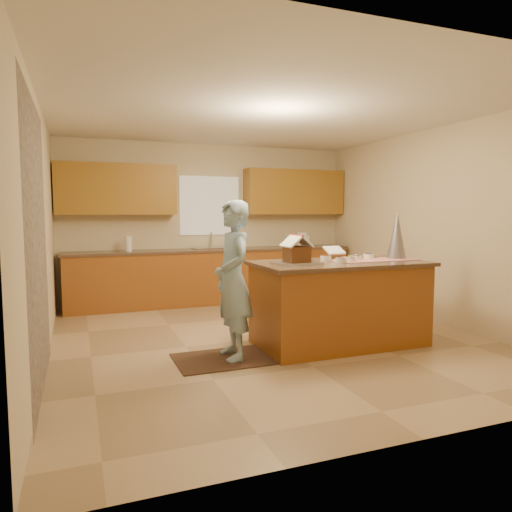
% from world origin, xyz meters
% --- Properties ---
extents(floor, '(5.50, 5.50, 0.00)m').
position_xyz_m(floor, '(0.00, 0.00, 0.00)').
color(floor, tan).
rests_on(floor, ground).
extents(ceiling, '(5.50, 5.50, 0.00)m').
position_xyz_m(ceiling, '(0.00, 0.00, 2.70)').
color(ceiling, silver).
rests_on(ceiling, floor).
extents(wall_back, '(5.50, 5.50, 0.00)m').
position_xyz_m(wall_back, '(0.00, 2.75, 1.35)').
color(wall_back, beige).
rests_on(wall_back, floor).
extents(wall_front, '(5.50, 5.50, 0.00)m').
position_xyz_m(wall_front, '(0.00, -2.75, 1.35)').
color(wall_front, beige).
rests_on(wall_front, floor).
extents(wall_left, '(5.50, 5.50, 0.00)m').
position_xyz_m(wall_left, '(-2.50, 0.00, 1.35)').
color(wall_left, beige).
rests_on(wall_left, floor).
extents(wall_right, '(5.50, 5.50, 0.00)m').
position_xyz_m(wall_right, '(2.50, 0.00, 1.35)').
color(wall_right, beige).
rests_on(wall_right, floor).
extents(stone_accent, '(0.00, 2.50, 2.50)m').
position_xyz_m(stone_accent, '(-2.48, -0.80, 1.25)').
color(stone_accent, gray).
rests_on(stone_accent, wall_left).
extents(window_curtain, '(1.05, 0.03, 1.00)m').
position_xyz_m(window_curtain, '(0.00, 2.72, 1.65)').
color(window_curtain, white).
rests_on(window_curtain, wall_back).
extents(back_counter_base, '(4.80, 0.60, 0.88)m').
position_xyz_m(back_counter_base, '(0.00, 2.45, 0.44)').
color(back_counter_base, brown).
rests_on(back_counter_base, floor).
extents(back_counter_top, '(4.85, 0.63, 0.04)m').
position_xyz_m(back_counter_top, '(0.00, 2.45, 0.90)').
color(back_counter_top, brown).
rests_on(back_counter_top, back_counter_base).
extents(upper_cabinet_left, '(1.85, 0.35, 0.80)m').
position_xyz_m(upper_cabinet_left, '(-1.55, 2.57, 1.90)').
color(upper_cabinet_left, '#9E6A22').
rests_on(upper_cabinet_left, wall_back).
extents(upper_cabinet_right, '(1.85, 0.35, 0.80)m').
position_xyz_m(upper_cabinet_right, '(1.55, 2.57, 1.90)').
color(upper_cabinet_right, '#9E6A22').
rests_on(upper_cabinet_right, wall_back).
extents(sink, '(0.70, 0.45, 0.12)m').
position_xyz_m(sink, '(0.00, 2.45, 0.89)').
color(sink, silver).
rests_on(sink, back_counter_top).
extents(faucet, '(0.03, 0.03, 0.28)m').
position_xyz_m(faucet, '(0.00, 2.63, 1.06)').
color(faucet, silver).
rests_on(faucet, back_counter_top).
extents(island_base, '(1.91, 0.96, 0.93)m').
position_xyz_m(island_base, '(0.66, -0.52, 0.47)').
color(island_base, brown).
rests_on(island_base, floor).
extents(island_top, '(1.99, 1.04, 0.04)m').
position_xyz_m(island_top, '(0.66, -0.52, 0.95)').
color(island_top, brown).
rests_on(island_top, island_base).
extents(table_runner, '(1.06, 0.38, 0.01)m').
position_xyz_m(table_runner, '(1.14, -0.52, 0.98)').
color(table_runner, red).
rests_on(table_runner, island_top).
extents(baking_tray, '(0.49, 0.36, 0.03)m').
position_xyz_m(baking_tray, '(0.08, -0.58, 0.99)').
color(baking_tray, silver).
rests_on(baking_tray, island_top).
extents(cookbook, '(0.23, 0.18, 0.10)m').
position_xyz_m(cookbook, '(0.82, -0.12, 1.07)').
color(cookbook, white).
rests_on(cookbook, island_top).
extents(tinsel_tree, '(0.23, 0.23, 0.58)m').
position_xyz_m(tinsel_tree, '(1.49, -0.47, 1.26)').
color(tinsel_tree, '#ADADBA').
rests_on(tinsel_tree, island_top).
extents(rug, '(1.12, 0.73, 0.01)m').
position_xyz_m(rug, '(-0.71, -0.59, 0.01)').
color(rug, black).
rests_on(rug, floor).
extents(boy, '(0.40, 0.60, 1.65)m').
position_xyz_m(boy, '(-0.66, -0.59, 0.84)').
color(boy, '#97BDD6').
rests_on(boy, rug).
extents(canister_a, '(0.16, 0.16, 0.22)m').
position_xyz_m(canister_a, '(1.42, 2.45, 1.03)').
color(canister_a, white).
rests_on(canister_a, back_counter_top).
extents(canister_b, '(0.18, 0.18, 0.26)m').
position_xyz_m(canister_b, '(1.65, 2.45, 1.05)').
color(canister_b, white).
rests_on(canister_b, back_counter_top).
extents(canister_c, '(0.14, 0.14, 0.20)m').
position_xyz_m(canister_c, '(1.74, 2.45, 1.02)').
color(canister_c, white).
rests_on(canister_c, back_counter_top).
extents(paper_towel, '(0.11, 0.11, 0.24)m').
position_xyz_m(paper_towel, '(-1.41, 2.45, 1.04)').
color(paper_towel, white).
rests_on(paper_towel, back_counter_top).
extents(gingerbread_house, '(0.29, 0.30, 0.30)m').
position_xyz_m(gingerbread_house, '(0.08, -0.58, 1.11)').
color(gingerbread_house, brown).
rests_on(gingerbread_house, baking_tray).
extents(candy_bowls, '(0.93, 0.59, 0.06)m').
position_xyz_m(candy_bowls, '(0.73, -0.43, 1.00)').
color(candy_bowls, '#C45F22').
rests_on(candy_bowls, island_top).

